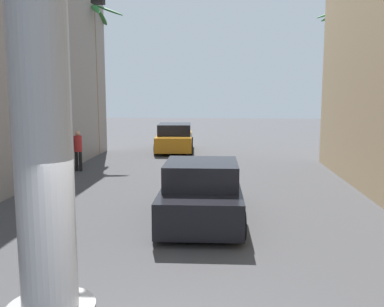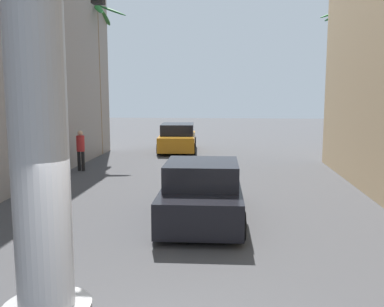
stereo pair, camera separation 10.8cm
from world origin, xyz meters
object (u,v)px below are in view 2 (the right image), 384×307
at_px(car_lead, 202,192).
at_px(palm_tree_far_right, 348,58).
at_px(palm_tree_far_left, 96,68).
at_px(pedestrian_far_left, 81,147).
at_px(car_far, 178,138).

distance_m(car_lead, palm_tree_far_right, 15.25).
height_order(car_lead, palm_tree_far_left, palm_tree_far_left).
xyz_separation_m(car_lead, pedestrian_far_left, (-5.59, 6.56, 0.30)).
relative_size(car_far, palm_tree_far_right, 0.61).
xyz_separation_m(car_far, palm_tree_far_right, (9.13, -0.30, 4.38)).
bearing_deg(car_far, pedestrian_far_left, -116.54).
bearing_deg(car_far, palm_tree_far_right, -1.86).
height_order(car_lead, pedestrian_far_left, pedestrian_far_left).
xyz_separation_m(car_far, pedestrian_far_left, (-3.31, -6.63, 0.26)).
xyz_separation_m(car_lead, palm_tree_far_left, (-6.35, 11.45, 3.88)).
bearing_deg(car_far, car_lead, -80.19).
bearing_deg(palm_tree_far_left, palm_tree_far_right, 6.23).
distance_m(palm_tree_far_right, pedestrian_far_left, 14.56).
height_order(car_far, palm_tree_far_right, palm_tree_far_right).
relative_size(palm_tree_far_right, pedestrian_far_left, 4.52).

